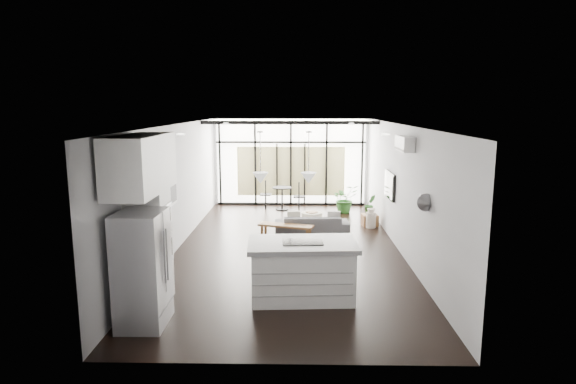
{
  "coord_description": "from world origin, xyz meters",
  "views": [
    {
      "loc": [
        0.22,
        -10.56,
        3.2
      ],
      "look_at": [
        0.0,
        0.3,
        1.25
      ],
      "focal_mm": 30.0,
      "sensor_mm": 36.0,
      "label": 1
    }
  ],
  "objects_px": {
    "milk_can": "(371,218)",
    "tv": "(390,185)",
    "island": "(302,270)",
    "console_bench": "(286,233)",
    "fridge": "(142,269)",
    "pouf": "(312,220)",
    "sofa": "(312,222)"
  },
  "relations": [
    {
      "from": "fridge",
      "to": "milk_can",
      "type": "relative_size",
      "value": 3.29
    },
    {
      "from": "island",
      "to": "sofa",
      "type": "relative_size",
      "value": 0.98
    },
    {
      "from": "island",
      "to": "pouf",
      "type": "bearing_deg",
      "value": 82.9
    },
    {
      "from": "pouf",
      "to": "tv",
      "type": "bearing_deg",
      "value": -23.07
    },
    {
      "from": "pouf",
      "to": "fridge",
      "type": "bearing_deg",
      "value": -114.86
    },
    {
      "from": "fridge",
      "to": "console_bench",
      "type": "relative_size",
      "value": 1.3
    },
    {
      "from": "tv",
      "to": "island",
      "type": "bearing_deg",
      "value": -119.11
    },
    {
      "from": "island",
      "to": "fridge",
      "type": "xyz_separation_m",
      "value": [
        -2.35,
        -1.03,
        0.36
      ]
    },
    {
      "from": "console_bench",
      "to": "pouf",
      "type": "distance_m",
      "value": 1.42
    },
    {
      "from": "milk_can",
      "to": "tv",
      "type": "height_order",
      "value": "tv"
    },
    {
      "from": "pouf",
      "to": "sofa",
      "type": "bearing_deg",
      "value": -91.39
    },
    {
      "from": "console_bench",
      "to": "tv",
      "type": "height_order",
      "value": "tv"
    },
    {
      "from": "sofa",
      "to": "milk_can",
      "type": "relative_size",
      "value": 3.51
    },
    {
      "from": "island",
      "to": "tv",
      "type": "xyz_separation_m",
      "value": [
        2.16,
        3.87,
        0.81
      ]
    },
    {
      "from": "pouf",
      "to": "milk_can",
      "type": "relative_size",
      "value": 1.06
    },
    {
      "from": "console_bench",
      "to": "pouf",
      "type": "bearing_deg",
      "value": 79.39
    },
    {
      "from": "sofa",
      "to": "tv",
      "type": "height_order",
      "value": "tv"
    },
    {
      "from": "sofa",
      "to": "fridge",
      "type": "bearing_deg",
      "value": 59.61
    },
    {
      "from": "console_bench",
      "to": "pouf",
      "type": "relative_size",
      "value": 2.4
    },
    {
      "from": "sofa",
      "to": "tv",
      "type": "bearing_deg",
      "value": 175.64
    },
    {
      "from": "console_bench",
      "to": "fridge",
      "type": "bearing_deg",
      "value": -97.56
    },
    {
      "from": "console_bench",
      "to": "tv",
      "type": "bearing_deg",
      "value": 27.23
    },
    {
      "from": "fridge",
      "to": "pouf",
      "type": "bearing_deg",
      "value": 65.14
    },
    {
      "from": "island",
      "to": "fridge",
      "type": "height_order",
      "value": "fridge"
    },
    {
      "from": "fridge",
      "to": "tv",
      "type": "height_order",
      "value": "fridge"
    },
    {
      "from": "sofa",
      "to": "console_bench",
      "type": "height_order",
      "value": "sofa"
    },
    {
      "from": "fridge",
      "to": "sofa",
      "type": "distance_m",
      "value": 5.64
    },
    {
      "from": "sofa",
      "to": "console_bench",
      "type": "xyz_separation_m",
      "value": [
        -0.63,
        -0.53,
        -0.14
      ]
    },
    {
      "from": "fridge",
      "to": "milk_can",
      "type": "xyz_separation_m",
      "value": [
        4.22,
        5.83,
        -0.59
      ]
    },
    {
      "from": "sofa",
      "to": "milk_can",
      "type": "bearing_deg",
      "value": -154.01
    },
    {
      "from": "console_bench",
      "to": "milk_can",
      "type": "distance_m",
      "value": 2.63
    },
    {
      "from": "milk_can",
      "to": "tv",
      "type": "bearing_deg",
      "value": -72.78
    }
  ]
}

